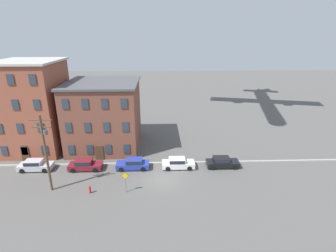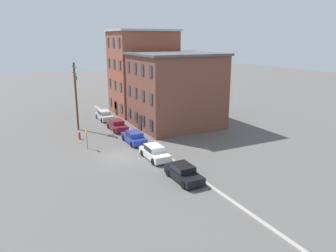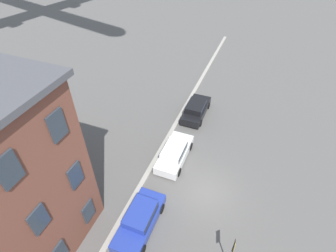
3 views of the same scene
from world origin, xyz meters
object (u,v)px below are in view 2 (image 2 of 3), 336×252
(car_silver, at_px, (104,115))
(car_white, at_px, (155,152))
(fire_hydrant, at_px, (80,136))
(car_blue, at_px, (134,137))
(car_maroon, at_px, (117,125))
(caution_sign, at_px, (87,134))
(car_black, at_px, (183,172))
(utility_pole, at_px, (76,93))

(car_silver, height_order, car_white, same)
(car_silver, height_order, fire_hydrant, car_silver)
(car_blue, bearing_deg, car_white, -0.26)
(car_maroon, xyz_separation_m, car_blue, (6.47, 0.03, 0.00))
(car_white, relative_size, caution_sign, 1.66)
(car_maroon, bearing_deg, car_black, 0.21)
(car_maroon, xyz_separation_m, caution_sign, (6.12, -5.61, 1.01))
(car_silver, relative_size, car_maroon, 1.00)
(car_white, xyz_separation_m, caution_sign, (-6.41, -5.61, 1.01))
(car_maroon, distance_m, fire_hydrant, 5.96)
(fire_hydrant, bearing_deg, car_black, 18.85)
(utility_pole, relative_size, fire_hydrant, 9.64)
(car_silver, bearing_deg, car_blue, -0.38)
(car_white, bearing_deg, car_silver, 179.66)
(car_white, height_order, fire_hydrant, car_white)
(utility_pole, xyz_separation_m, fire_hydrant, (4.63, -0.83, -4.71))
(car_maroon, height_order, utility_pole, utility_pole)
(car_maroon, relative_size, fire_hydrant, 4.58)
(utility_pole, bearing_deg, car_white, 17.52)
(car_silver, distance_m, car_maroon, 6.65)
(car_silver, xyz_separation_m, car_white, (19.18, -0.11, 0.00))
(car_blue, height_order, fire_hydrant, car_blue)
(car_silver, height_order, utility_pole, utility_pole)
(utility_pole, bearing_deg, fire_hydrant, -10.12)
(caution_sign, xyz_separation_m, utility_pole, (-8.74, 0.83, 3.44))
(car_white, xyz_separation_m, fire_hydrant, (-10.53, -5.61, -0.27))
(car_white, relative_size, car_black, 1.00)
(utility_pole, bearing_deg, caution_sign, -5.41)
(car_silver, distance_m, utility_pole, 7.74)
(car_white, xyz_separation_m, utility_pole, (-15.15, -4.78, 4.45))
(car_white, height_order, utility_pole, utility_pole)
(fire_hydrant, bearing_deg, car_blue, 51.59)
(car_white, distance_m, car_black, 6.10)
(car_maroon, height_order, car_black, same)
(car_blue, height_order, car_black, same)
(car_maroon, relative_size, car_white, 1.00)
(car_blue, distance_m, car_white, 6.06)
(car_blue, relative_size, car_black, 1.00)
(car_blue, xyz_separation_m, car_white, (6.06, -0.03, 0.00))
(car_black, bearing_deg, utility_pole, -167.15)
(car_maroon, distance_m, caution_sign, 8.36)
(car_silver, height_order, car_black, same)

